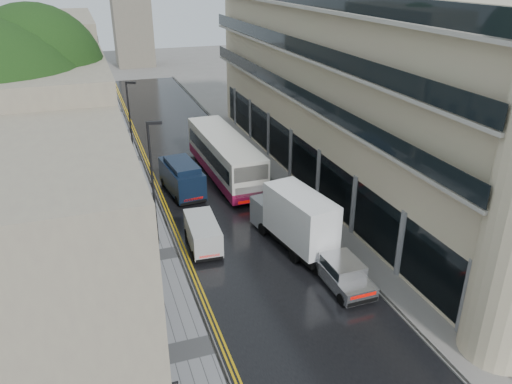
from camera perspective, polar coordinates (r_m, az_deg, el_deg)
road at (r=37.95m, az=-4.59°, el=0.38°), size 9.00×85.00×0.02m
left_sidewalk at (r=37.07m, az=-13.36°, el=-0.76°), size 2.70×85.00×0.12m
right_sidewalk at (r=39.49m, az=2.99°, el=1.50°), size 1.80×85.00×0.12m
old_shop_row at (r=37.36m, az=-20.24°, el=8.32°), size 4.50×56.00×12.00m
modern_block at (r=38.15m, az=11.07°, el=11.23°), size 8.00×40.00×14.00m
tree_near at (r=27.77m, az=-26.57°, el=4.02°), size 10.56×10.56×13.89m
tree_far at (r=40.37m, az=-24.24°, el=9.14°), size 9.24×9.24×12.46m
cream_bus at (r=36.20m, az=-3.90°, el=2.06°), size 3.13×12.26×3.32m
white_lorry at (r=27.86m, az=4.46°, el=-4.80°), size 3.20×7.22×3.66m
silver_hatchback at (r=25.43m, az=9.85°, el=-11.12°), size 1.84×4.11×1.53m
white_van at (r=28.64m, az=-7.11°, el=-6.24°), size 1.87×3.98×1.76m
navy_van at (r=35.21m, az=-9.07°, el=0.50°), size 2.59×5.31×2.61m
pedestrian at (r=35.24m, az=-13.80°, el=-0.54°), size 0.64×0.44×1.70m
lamp_post_near at (r=29.14m, az=-11.69°, el=0.64°), size 0.87×0.35×7.58m
lamp_post_far at (r=41.03m, az=-14.12°, el=7.14°), size 0.82×0.48×7.23m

